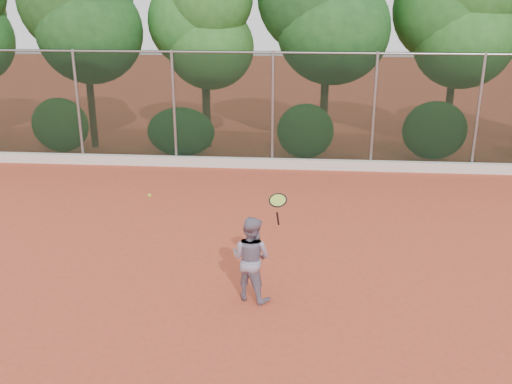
{
  "coord_description": "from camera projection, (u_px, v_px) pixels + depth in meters",
  "views": [
    {
      "loc": [
        0.91,
        -9.91,
        5.08
      ],
      "look_at": [
        0.0,
        1.0,
        1.25
      ],
      "focal_mm": 40.0,
      "sensor_mm": 36.0,
      "label": 1
    }
  ],
  "objects": [
    {
      "name": "tennis_ball_in_flight",
      "position": [
        150.0,
        195.0,
        10.04
      ],
      "size": [
        0.06,
        0.06,
        0.06
      ],
      "color": "#B0D22F",
      "rests_on": "ground"
    },
    {
      "name": "ground",
      "position": [
        252.0,
        270.0,
        11.07
      ],
      "size": [
        80.0,
        80.0,
        0.0
      ],
      "primitive_type": "plane",
      "color": "#B8452B",
      "rests_on": "ground"
    },
    {
      "name": "tennis_player",
      "position": [
        251.0,
        258.0,
        9.81
      ],
      "size": [
        0.91,
        0.83,
        1.52
      ],
      "primitive_type": "imported",
      "rotation": [
        0.0,
        0.0,
        2.72
      ],
      "color": "gray",
      "rests_on": "ground"
    },
    {
      "name": "chainlink_fence",
      "position": [
        273.0,
        107.0,
        17.04
      ],
      "size": [
        24.09,
        0.09,
        3.5
      ],
      "color": "black",
      "rests_on": "ground"
    },
    {
      "name": "foliage_backdrop",
      "position": [
        260.0,
        16.0,
        18.11
      ],
      "size": [
        23.7,
        3.63,
        7.55
      ],
      "color": "#462D1B",
      "rests_on": "ground"
    },
    {
      "name": "tennis_racket",
      "position": [
        278.0,
        202.0,
        9.37
      ],
      "size": [
        0.35,
        0.32,
        0.58
      ],
      "color": "black",
      "rests_on": "ground"
    },
    {
      "name": "concrete_curb",
      "position": [
        272.0,
        163.0,
        17.44
      ],
      "size": [
        24.0,
        0.2,
        0.3
      ],
      "primitive_type": "cube",
      "color": "silver",
      "rests_on": "ground"
    }
  ]
}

